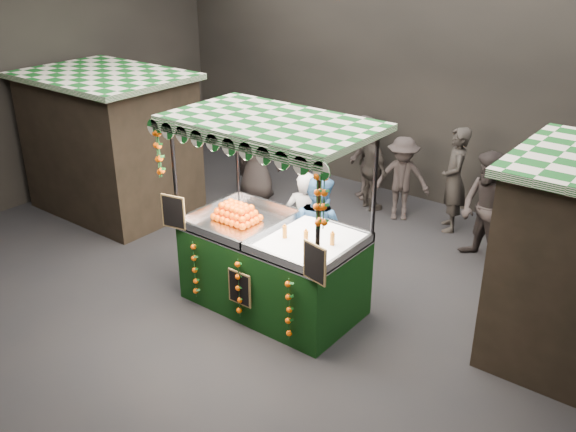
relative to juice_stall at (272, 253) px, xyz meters
The scene contains 13 objects.
ground 0.88m from the juice_stall, 164.28° to the right, with size 12.00×12.00×0.00m, color black.
market_hall 2.54m from the juice_stall, 164.28° to the right, with size 12.10×10.10×5.05m.
neighbour_stall_left 4.73m from the juice_stall, 168.47° to the left, with size 3.00×2.20×2.60m.
juice_stall is the anchor object (origin of this frame).
vendor_grey 1.07m from the juice_stall, 100.26° to the left, with size 0.73×0.61×1.70m.
vendor_blue 0.91m from the juice_stall, 80.84° to the left, with size 0.91×0.73×1.77m.
shopper_0 4.52m from the juice_stall, 135.18° to the left, with size 0.60×0.44×1.50m.
shopper_1 3.58m from the juice_stall, 59.15° to the left, with size 1.12×1.03×1.86m.
shopper_2 3.94m from the juice_stall, 100.06° to the left, with size 1.02×0.82×1.62m.
shopper_3 3.81m from the juice_stall, 90.50° to the left, with size 1.18×1.01×1.58m.
shopper_4 4.12m from the juice_stall, 132.98° to the left, with size 0.99×0.71×1.88m.
shopper_6 4.06m from the juice_stall, 77.15° to the left, with size 0.73×0.82×1.89m.
shopper_7 4.40m from the juice_stall, 104.69° to the left, with size 1.24×1.13×1.67m.
Camera 1 is at (5.09, -5.89, 4.91)m, focal length 39.32 mm.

